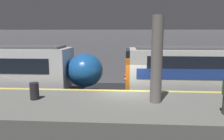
# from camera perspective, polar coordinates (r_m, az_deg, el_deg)

# --- Properties ---
(ground_plane) EXTENTS (120.00, 120.00, 0.00)m
(ground_plane) POSITION_cam_1_polar(r_m,az_deg,el_deg) (13.00, 3.51, -10.12)
(ground_plane) COLOR black
(platform) EXTENTS (40.00, 4.69, 1.15)m
(platform) POSITION_cam_1_polar(r_m,az_deg,el_deg) (10.61, 3.45, -11.54)
(platform) COLOR slate
(platform) RESTS_ON ground
(station_rear_barrier) EXTENTS (50.00, 0.15, 4.65)m
(station_rear_barrier) POSITION_cam_1_polar(r_m,az_deg,el_deg) (19.01, 3.74, 3.44)
(station_rear_barrier) COLOR gray
(station_rear_barrier) RESTS_ON ground
(support_pillar_near) EXTENTS (0.53, 0.53, 4.06)m
(support_pillar_near) POSITION_cam_1_polar(r_m,az_deg,el_deg) (10.30, 11.60, 2.61)
(support_pillar_near) COLOR slate
(support_pillar_near) RESTS_ON platform
(trash_bin) EXTENTS (0.44, 0.44, 0.85)m
(trash_bin) POSITION_cam_1_polar(r_m,az_deg,el_deg) (11.50, -19.61, -5.19)
(trash_bin) COLOR #232328
(trash_bin) RESTS_ON platform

